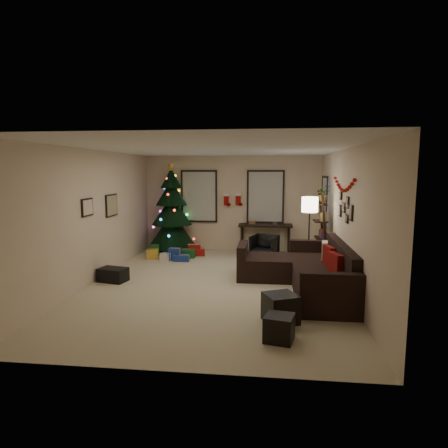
# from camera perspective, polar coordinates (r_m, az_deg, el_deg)

# --- Properties ---
(floor) EXTENTS (7.00, 7.00, 0.00)m
(floor) POSITION_cam_1_polar(r_m,az_deg,el_deg) (7.98, -1.22, -8.79)
(floor) COLOR beige
(floor) RESTS_ON ground
(ceiling) EXTENTS (7.00, 7.00, 0.00)m
(ceiling) POSITION_cam_1_polar(r_m,az_deg,el_deg) (7.66, -1.28, 10.97)
(ceiling) COLOR white
(ceiling) RESTS_ON floor
(wall_back) EXTENTS (5.00, 0.00, 5.00)m
(wall_back) POSITION_cam_1_polar(r_m,az_deg,el_deg) (11.16, 1.19, 3.03)
(wall_back) COLOR beige
(wall_back) RESTS_ON floor
(wall_front) EXTENTS (5.00, 0.00, 5.00)m
(wall_front) POSITION_cam_1_polar(r_m,az_deg,el_deg) (4.30, -7.58, -4.68)
(wall_front) COLOR beige
(wall_front) RESTS_ON floor
(wall_left) EXTENTS (0.00, 7.00, 7.00)m
(wall_left) POSITION_cam_1_polar(r_m,az_deg,el_deg) (8.41, -18.38, 1.07)
(wall_left) COLOR beige
(wall_left) RESTS_ON floor
(wall_right) EXTENTS (0.00, 7.00, 7.00)m
(wall_right) POSITION_cam_1_polar(r_m,az_deg,el_deg) (7.77, 17.34, 0.59)
(wall_right) COLOR beige
(wall_right) RESTS_ON floor
(window_back_left) EXTENTS (1.05, 0.06, 1.50)m
(window_back_left) POSITION_cam_1_polar(r_m,az_deg,el_deg) (11.25, -3.66, 4.07)
(window_back_left) COLOR #728CB2
(window_back_left) RESTS_ON wall_back
(window_back_right) EXTENTS (1.05, 0.06, 1.50)m
(window_back_right) POSITION_cam_1_polar(r_m,az_deg,el_deg) (11.07, 6.09, 3.98)
(window_back_right) COLOR #728CB2
(window_back_right) RESTS_ON wall_back
(window_right_wall) EXTENTS (0.06, 0.90, 1.30)m
(window_right_wall) POSITION_cam_1_polar(r_m,az_deg,el_deg) (10.25, 14.57, 3.20)
(window_right_wall) COLOR #728CB2
(window_right_wall) RESTS_ON wall_right
(christmas_tree) EXTENTS (1.38, 1.38, 2.56)m
(christmas_tree) POSITION_cam_1_polar(r_m,az_deg,el_deg) (11.15, -7.66, 1.46)
(christmas_tree) COLOR black
(christmas_tree) RESTS_ON floor
(presents) EXTENTS (1.50, 1.01, 0.30)m
(presents) POSITION_cam_1_polar(r_m,az_deg,el_deg) (10.39, -6.81, -4.24)
(presents) COLOR #14591E
(presents) RESTS_ON floor
(sofa) EXTENTS (2.12, 3.06, 0.92)m
(sofa) POSITION_cam_1_polar(r_m,az_deg,el_deg) (7.84, 12.04, -6.95)
(sofa) COLOR black
(sofa) RESTS_ON floor
(pillow_red_a) EXTENTS (0.22, 0.44, 0.42)m
(pillow_red_a) POSITION_cam_1_polar(r_m,az_deg,el_deg) (7.09, 15.96, -5.84)
(pillow_red_a) COLOR maroon
(pillow_red_a) RESTS_ON sofa
(pillow_red_b) EXTENTS (0.19, 0.42, 0.40)m
(pillow_red_b) POSITION_cam_1_polar(r_m,az_deg,el_deg) (7.77, 15.12, -4.64)
(pillow_red_b) COLOR maroon
(pillow_red_b) RESTS_ON sofa
(pillow_cream) EXTENTS (0.17, 0.40, 0.38)m
(pillow_cream) POSITION_cam_1_polar(r_m,az_deg,el_deg) (8.35, 14.52, -3.83)
(pillow_cream) COLOR beige
(pillow_cream) RESTS_ON sofa
(ottoman_near) EXTENTS (0.60, 0.60, 0.43)m
(ottoman_near) POSITION_cam_1_polar(r_m,az_deg,el_deg) (6.07, 8.29, -12.10)
(ottoman_near) COLOR black
(ottoman_near) RESTS_ON floor
(ottoman_far) EXTENTS (0.45, 0.45, 0.35)m
(ottoman_far) POSITION_cam_1_polar(r_m,az_deg,el_deg) (5.47, 8.09, -14.85)
(ottoman_far) COLOR black
(ottoman_far) RESTS_ON floor
(desk) EXTENTS (1.48, 0.53, 0.80)m
(desk) POSITION_cam_1_polar(r_m,az_deg,el_deg) (10.91, 6.09, -0.54)
(desk) COLOR black
(desk) RESTS_ON floor
(desk_chair) EXTENTS (0.74, 0.72, 0.61)m
(desk_chair) POSITION_cam_1_polar(r_m,az_deg,el_deg) (10.33, 5.93, -3.25)
(desk_chair) COLOR black
(desk_chair) RESTS_ON floor
(bookshelf) EXTENTS (0.30, 0.52, 1.75)m
(bookshelf) POSITION_cam_1_polar(r_m,az_deg,el_deg) (9.33, 14.25, -1.25)
(bookshelf) COLOR black
(bookshelf) RESTS_ON floor
(potted_plant) EXTENTS (0.55, 0.51, 0.49)m
(potted_plant) POSITION_cam_1_polar(r_m,az_deg,el_deg) (9.33, 14.36, 4.70)
(potted_plant) COLOR #4C4C4C
(potted_plant) RESTS_ON bookshelf
(floor_lamp) EXTENTS (0.36, 0.36, 1.71)m
(floor_lamp) POSITION_cam_1_polar(r_m,az_deg,el_deg) (8.85, 12.44, 2.08)
(floor_lamp) COLOR black
(floor_lamp) RESTS_ON floor
(art_map) EXTENTS (0.04, 0.60, 0.50)m
(art_map) POSITION_cam_1_polar(r_m,az_deg,el_deg) (9.13, -16.15, 2.64)
(art_map) COLOR black
(art_map) RESTS_ON wall_left
(art_abstract) EXTENTS (0.04, 0.45, 0.35)m
(art_abstract) POSITION_cam_1_polar(r_m,az_deg,el_deg) (8.05, -19.40, 2.32)
(art_abstract) COLOR black
(art_abstract) RESTS_ON wall_left
(gallery) EXTENTS (0.03, 1.25, 0.54)m
(gallery) POSITION_cam_1_polar(r_m,az_deg,el_deg) (7.67, 17.37, 2.17)
(gallery) COLOR black
(gallery) RESTS_ON wall_right
(garland) EXTENTS (0.08, 1.90, 0.30)m
(garland) POSITION_cam_1_polar(r_m,az_deg,el_deg) (7.77, 17.10, 5.58)
(garland) COLOR #A5140C
(garland) RESTS_ON wall_right
(stocking_left) EXTENTS (0.20, 0.05, 0.36)m
(stocking_left) POSITION_cam_1_polar(r_m,az_deg,el_deg) (11.03, 0.39, 3.64)
(stocking_left) COLOR #990F0C
(stocking_left) RESTS_ON wall_back
(stocking_right) EXTENTS (0.20, 0.05, 0.36)m
(stocking_right) POSITION_cam_1_polar(r_m,az_deg,el_deg) (11.09, 2.14, 3.66)
(stocking_right) COLOR #990F0C
(stocking_right) RESTS_ON wall_back
(storage_bin) EXTENTS (0.63, 0.49, 0.28)m
(storage_bin) POSITION_cam_1_polar(r_m,az_deg,el_deg) (8.45, -15.96, -7.16)
(storage_bin) COLOR black
(storage_bin) RESTS_ON floor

